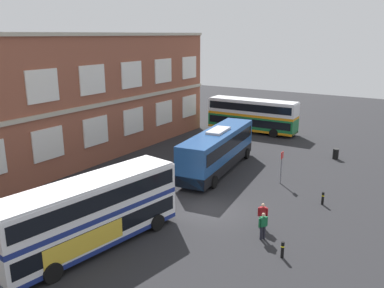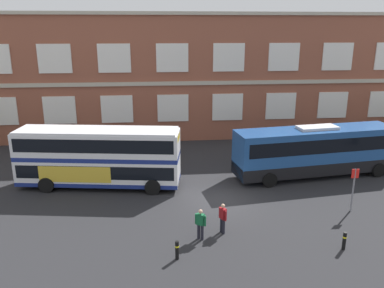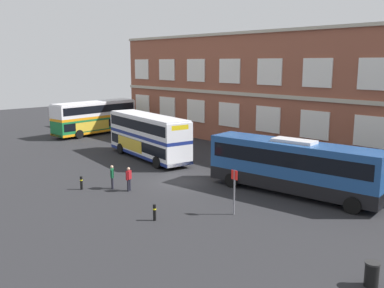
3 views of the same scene
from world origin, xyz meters
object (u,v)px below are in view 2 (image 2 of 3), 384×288
Objects in this scene: bus_stand_flag at (354,186)px; safety_bollard_west at (177,250)px; second_passenger at (223,217)px; waiting_passenger at (200,223)px; safety_bollard_east at (344,241)px; double_decker_middle at (99,157)px; touring_coach at (315,151)px.

bus_stand_flag is 11.54m from safety_bollard_west.
second_passenger is 3.46m from safety_bollard_west.
second_passenger is 0.63× the size of bus_stand_flag.
safety_bollard_west is (-2.58, -2.27, -0.44)m from second_passenger.
waiting_passenger is 7.21m from safety_bollard_east.
double_decker_middle is 16.43m from bus_stand_flag.
safety_bollard_east is at bearing -120.69° from bus_stand_flag.
safety_bollard_east is at bearing -13.30° from waiting_passenger.
touring_coach is at bearing 1.79° from double_decker_middle.
double_decker_middle is 10.41m from second_passenger.
safety_bollard_west is at bearing -127.54° from waiting_passenger.
waiting_passenger is at bearing -51.99° from double_decker_middle.
second_passenger is (-8.17, -7.74, -0.98)m from touring_coach.
second_passenger is at bearing -44.60° from double_decker_middle.
double_decker_middle reaches higher than touring_coach.
bus_stand_flag is (8.14, 1.84, 0.70)m from second_passenger.
double_decker_middle is at bearing 135.40° from second_passenger.
bus_stand_flag is 4.84m from safety_bollard_east.
touring_coach is 4.53× the size of bus_stand_flag.
touring_coach reaches higher than second_passenger.
bus_stand_flag is (9.40, 2.39, 0.70)m from waiting_passenger.
touring_coach is at bearing 76.27° from safety_bollard_east.
safety_bollard_west is (-10.75, -10.01, -1.42)m from touring_coach.
bus_stand_flag is (-0.03, -5.90, -0.27)m from touring_coach.
double_decker_middle is 11.85× the size of safety_bollard_east.
bus_stand_flag reaches higher than safety_bollard_west.
bus_stand_flag is at bearing 12.75° from second_passenger.
safety_bollard_east is (-2.43, -9.95, -1.42)m from touring_coach.
double_decker_middle is 9.98m from waiting_passenger.
double_decker_middle is 15.54m from touring_coach.
touring_coach reaches higher than bus_stand_flag.
double_decker_middle is at bearing 160.75° from bus_stand_flag.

